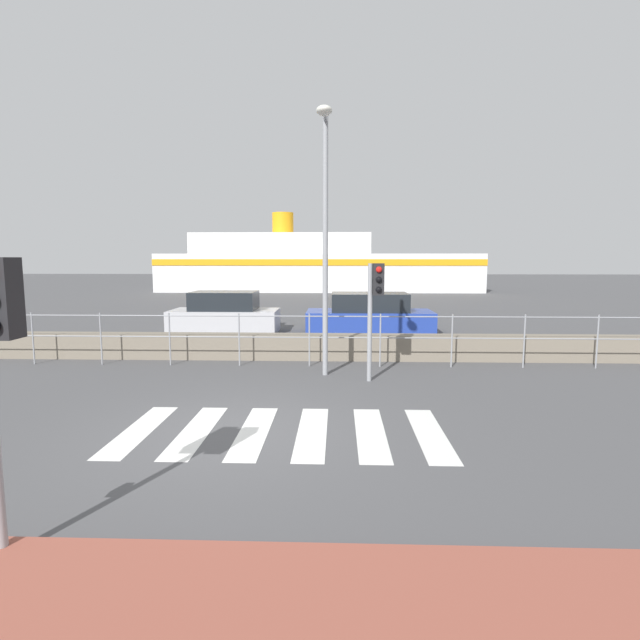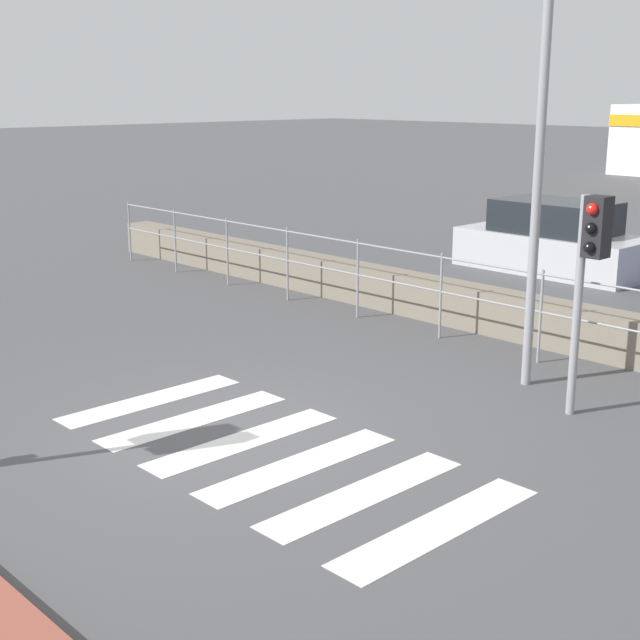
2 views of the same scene
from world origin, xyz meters
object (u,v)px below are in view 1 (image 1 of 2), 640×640
ferry_boat (312,266)px  traffic_light_far (375,295)px  parked_car_blue (369,316)px  streetlamp (325,215)px  parked_car_silver (225,315)px

ferry_boat → traffic_light_far: bearing=-84.7°
parked_car_blue → traffic_light_far: bearing=-92.7°
streetlamp → ferry_boat: ferry_boat is taller
traffic_light_far → ferry_boat: 32.36m
streetlamp → ferry_boat: 31.99m
parked_car_silver → parked_car_blue: size_ratio=0.86×
ferry_boat → parked_car_silver: size_ratio=6.73×
ferry_boat → parked_car_silver: ferry_boat is taller
traffic_light_far → ferry_boat: ferry_boat is taller
streetlamp → parked_car_blue: size_ratio=1.28×
streetlamp → parked_car_silver: bearing=119.0°
ferry_boat → parked_car_blue: (3.36, -24.95, -1.41)m
traffic_light_far → streetlamp: (-1.09, 0.33, 1.73)m
parked_car_silver → parked_car_blue: 5.28m
parked_car_silver → traffic_light_far: bearing=-55.8°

